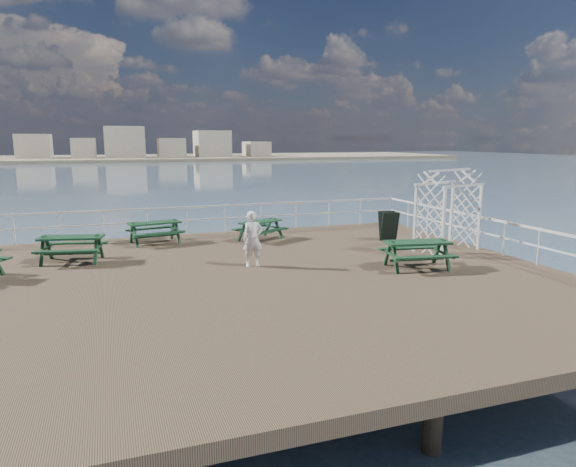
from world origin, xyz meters
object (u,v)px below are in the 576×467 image
Objects in this scene: picnic_table_a at (72,243)px; trellis_arbor at (448,215)px; picnic_table_b at (155,228)px; person at (253,239)px; picnic_table_e at (417,249)px; picnic_table_c at (261,226)px.

trellis_arbor is (11.49, -2.33, 0.62)m from picnic_table_a.
picnic_table_b is 4.94m from person.
person is (-4.31, 1.75, 0.24)m from picnic_table_e.
picnic_table_b is 9.02m from picnic_table_e.
picnic_table_b is at bearing 50.49° from picnic_table_a.
trellis_arbor is 1.66× the size of person.
picnic_table_a is 0.78× the size of trellis_arbor.
picnic_table_b is 1.24× the size of person.
picnic_table_b is 9.95m from trellis_arbor.
picnic_table_c is (6.22, 1.36, -0.05)m from picnic_table_a.
picnic_table_e reaches higher than picnic_table_c.
person is (2.35, -4.33, 0.25)m from picnic_table_b.
picnic_table_b is (2.57, 2.04, -0.01)m from picnic_table_a.
trellis_arbor is at bearing 47.33° from picnic_table_e.
picnic_table_b is at bearing 147.64° from picnic_table_e.
person is at bearing -138.28° from picnic_table_c.
picnic_table_c is at bearing -20.71° from picnic_table_b.
picnic_table_a is 6.37m from picnic_table_c.
trellis_arbor is (8.92, -4.37, 0.63)m from picnic_table_b.
picnic_table_b is 0.75× the size of trellis_arbor.
picnic_table_e is at bearing -11.60° from picnic_table_a.
picnic_table_c is 6.19m from picnic_table_e.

